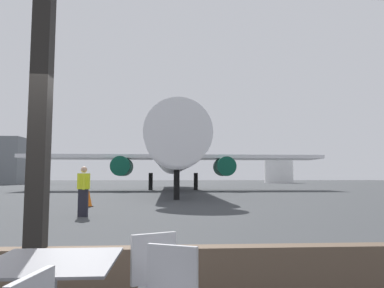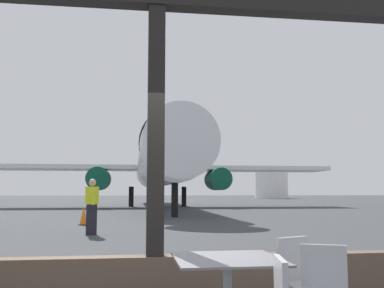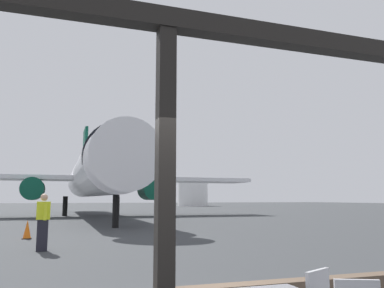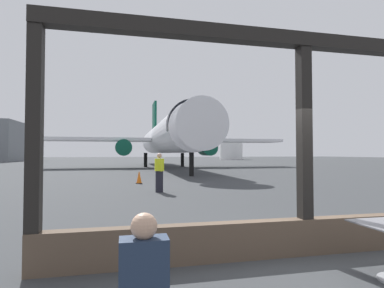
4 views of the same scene
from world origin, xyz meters
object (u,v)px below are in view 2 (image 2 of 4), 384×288
object	(u,v)px
airplane	(159,164)
fuel_storage_tank	(271,185)
cafe_chair_window_left	(301,276)
cafe_chair_aisle_left	(325,286)
ground_crew_worker	(92,206)
traffic_cone	(84,216)

from	to	relation	value
airplane	fuel_storage_tank	distance (m)	52.87
cafe_chair_window_left	cafe_chair_aisle_left	xyz separation A→B (m)	(0.07, -0.37, -0.02)
ground_crew_worker	traffic_cone	bearing A→B (deg)	99.63
cafe_chair_window_left	traffic_cone	size ratio (longest dim) A/B	1.20
cafe_chair_aisle_left	airplane	size ratio (longest dim) A/B	0.02
cafe_chair_aisle_left	airplane	xyz separation A→B (m)	(0.48, 33.51, 3.19)
cafe_chair_window_left	traffic_cone	bearing A→B (deg)	104.45
traffic_cone	fuel_storage_tank	bearing A→B (deg)	65.99
cafe_chair_window_left	ground_crew_worker	xyz separation A→B (m)	(-2.90, 9.84, 0.36)
cafe_chair_aisle_left	airplane	world-z (taller)	airplane
cafe_chair_window_left	ground_crew_worker	distance (m)	10.27
traffic_cone	fuel_storage_tank	world-z (taller)	fuel_storage_tank
traffic_cone	fuel_storage_tank	distance (m)	71.92
ground_crew_worker	traffic_cone	world-z (taller)	ground_crew_worker
traffic_cone	fuel_storage_tank	size ratio (longest dim) A/B	0.11
airplane	traffic_cone	world-z (taller)	airplane
ground_crew_worker	fuel_storage_tank	size ratio (longest dim) A/B	0.26
cafe_chair_window_left	cafe_chair_aisle_left	distance (m)	0.37
cafe_chair_aisle_left	ground_crew_worker	xyz separation A→B (m)	(-2.97, 10.21, 0.38)
ground_crew_worker	traffic_cone	distance (m)	4.25
cafe_chair_aisle_left	fuel_storage_tank	world-z (taller)	fuel_storage_tank
cafe_chair_window_left	fuel_storage_tank	bearing A→B (deg)	72.16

